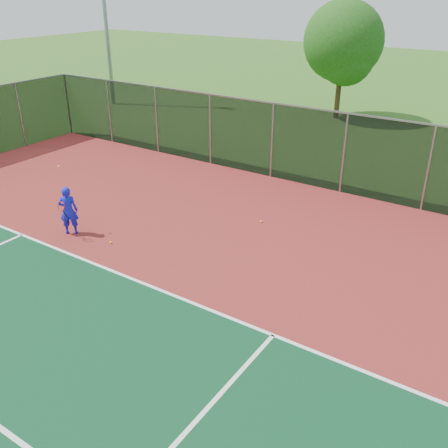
# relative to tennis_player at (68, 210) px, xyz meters

# --- Properties ---
(ground) EXTENTS (120.00, 120.00, 0.00)m
(ground) POSITION_rel_tennis_player_xyz_m (5.79, -3.96, -0.81)
(ground) COLOR #2C5D1A
(ground) RESTS_ON ground
(court_apron) EXTENTS (30.00, 20.00, 0.02)m
(court_apron) POSITION_rel_tennis_player_xyz_m (5.79, -1.96, -0.80)
(court_apron) COLOR maroon
(court_apron) RESTS_ON ground
(fence_back) EXTENTS (30.00, 0.06, 3.03)m
(fence_back) POSITION_rel_tennis_player_xyz_m (5.79, 8.04, 0.75)
(fence_back) COLOR black
(fence_back) RESTS_ON court_apron
(tennis_player) EXTENTS (0.68, 0.74, 2.19)m
(tennis_player) POSITION_rel_tennis_player_xyz_m (0.00, 0.00, 0.00)
(tennis_player) COLOR #161AD3
(tennis_player) RESTS_ON court_apron
(practice_ball_1) EXTENTS (0.07, 0.07, 0.07)m
(practice_ball_1) POSITION_rel_tennis_player_xyz_m (1.55, 0.19, -0.76)
(practice_ball_1) COLOR yellow
(practice_ball_1) RESTS_ON court_apron
(practice_ball_4) EXTENTS (0.07, 0.07, 0.07)m
(practice_ball_4) POSITION_rel_tennis_player_xyz_m (4.65, 4.01, -0.76)
(practice_ball_4) COLOR yellow
(practice_ball_4) RESTS_ON court_apron
(tree_back_left) EXTENTS (4.42, 4.42, 6.49)m
(tree_back_left) POSITION_rel_tennis_player_xyz_m (1.33, 18.79, 3.26)
(tree_back_left) COLOR #3A2615
(tree_back_left) RESTS_ON ground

